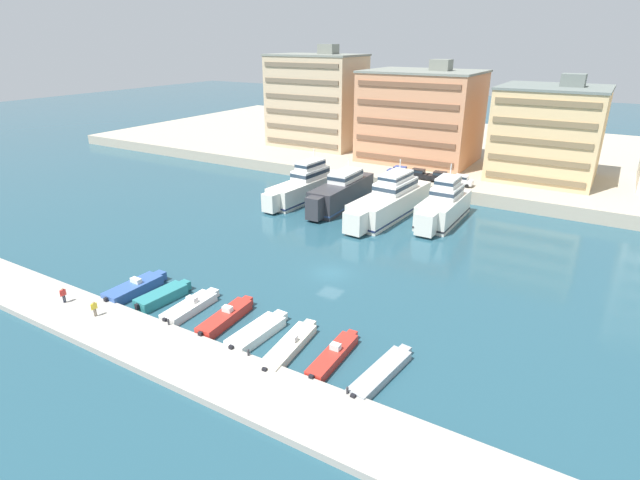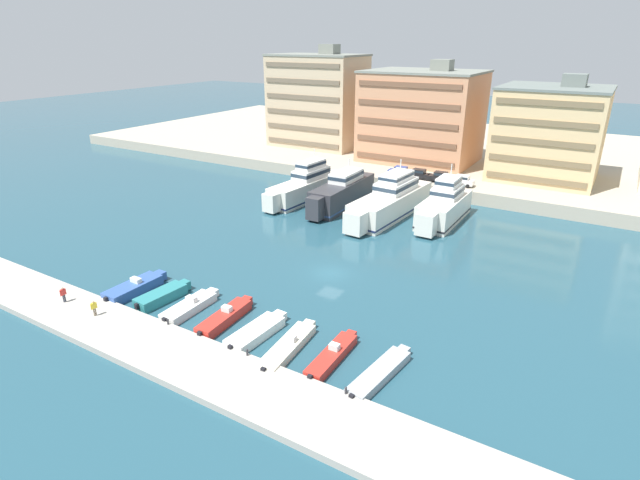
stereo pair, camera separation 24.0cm
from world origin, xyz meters
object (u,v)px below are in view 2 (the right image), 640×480
Objects in this scene: yacht_charcoal_left at (342,193)px; yacht_ivory_center_left at (444,206)px; motorboat_red_center_left at (225,317)px; car_blue_far_left at (400,171)px; pedestrian_mid_deck at (63,293)px; yacht_ivory_far_left at (307,186)px; yacht_ivory_mid_left at (391,201)px; motorboat_cream_center_right at (288,346)px; car_white_center_left at (462,180)px; motorboat_white_center at (257,332)px; motorboat_teal_left at (163,296)px; motorboat_red_mid_right at (332,355)px; car_black_left at (418,174)px; pedestrian_near_edge at (94,307)px; motorboat_grey_right at (380,373)px; motorboat_white_mid_left at (190,306)px; car_black_mid_left at (440,177)px; motorboat_blue_far_left at (135,287)px.

yacht_ivory_center_left is at bearing 5.01° from yacht_charcoal_left.
motorboat_red_center_left is (-8.59, -37.65, -1.82)m from yacht_ivory_center_left.
car_blue_far_left reaches higher than pedestrian_mid_deck.
yacht_ivory_far_left is 0.89× the size of yacht_ivory_mid_left.
yacht_ivory_mid_left is 37.58m from motorboat_cream_center_right.
motorboat_white_center is at bearing -93.71° from car_white_center_left.
motorboat_teal_left is 51.12m from car_blue_far_left.
yacht_ivory_mid_left reaches higher than motorboat_white_center.
motorboat_cream_center_right reaches higher than motorboat_white_center.
car_black_left reaches higher than motorboat_red_mid_right.
car_blue_far_left is at bearing 133.23° from yacht_ivory_center_left.
car_black_left is at bearing 94.85° from motorboat_white_center.
yacht_ivory_far_left is at bearing 95.02° from pedestrian_near_edge.
car_blue_far_left is at bearing 98.60° from motorboat_white_center.
motorboat_grey_right is (7.41, -37.65, -1.96)m from yacht_ivory_center_left.
motorboat_red_mid_right is 0.92× the size of motorboat_grey_right.
yacht_ivory_far_left is 42.82m from pedestrian_mid_deck.
motorboat_grey_right is at bearing -72.17° from car_black_left.
pedestrian_near_edge reaches higher than motorboat_red_mid_right.
motorboat_red_center_left is 4.07m from motorboat_white_center.
motorboat_cream_center_right is 2.06× the size of car_white_center_left.
car_black_left is (-1.19, 14.41, 0.76)m from yacht_ivory_mid_left.
pedestrian_near_edge is (-6.90, -56.95, -1.55)m from car_blue_far_left.
motorboat_red_center_left is 4.83× the size of pedestrian_near_edge.
yacht_ivory_mid_left is at bearing -0.32° from yacht_charcoal_left.
motorboat_white_mid_left is 1.72× the size of car_blue_far_left.
yacht_ivory_mid_left is at bearing 75.86° from motorboat_teal_left.
pedestrian_near_edge reaches higher than motorboat_red_center_left.
pedestrian_near_edge is (-22.21, -6.29, 1.11)m from motorboat_red_mid_right.
yacht_ivory_mid_left reaches higher than motorboat_teal_left.
yacht_charcoal_left reaches higher than car_white_center_left.
motorboat_white_center is 51.74m from car_blue_far_left.
yacht_ivory_mid_left reaches higher than pedestrian_near_edge.
motorboat_teal_left is at bearing 178.90° from motorboat_white_center.
yacht_charcoal_left reaches higher than motorboat_red_mid_right.
car_black_left is 7.62m from car_white_center_left.
motorboat_teal_left is 1.56× the size of car_blue_far_left.
motorboat_red_center_left reaches higher than motorboat_white_center.
car_black_mid_left is (-0.50, 51.10, 2.64)m from motorboat_white_center.
motorboat_white_mid_left is at bearing -108.97° from yacht_ivory_center_left.
yacht_ivory_far_left is 4.56× the size of car_black_mid_left.
motorboat_red_mid_right reaches higher than motorboat_grey_right.
car_white_center_left is at bearing 69.06° from motorboat_blue_far_left.
motorboat_red_center_left is at bearing 30.63° from pedestrian_near_edge.
yacht_ivory_center_left is 2.16× the size of motorboat_white_mid_left.
yacht_ivory_far_left is 43.42m from motorboat_cream_center_right.
pedestrian_mid_deck is (-31.46, -6.16, 1.19)m from motorboat_grey_right.
yacht_ivory_center_left reaches higher than yacht_charcoal_left.
yacht_ivory_far_left reaches higher than car_blue_far_left.
motorboat_white_center is 50.96m from car_white_center_left.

